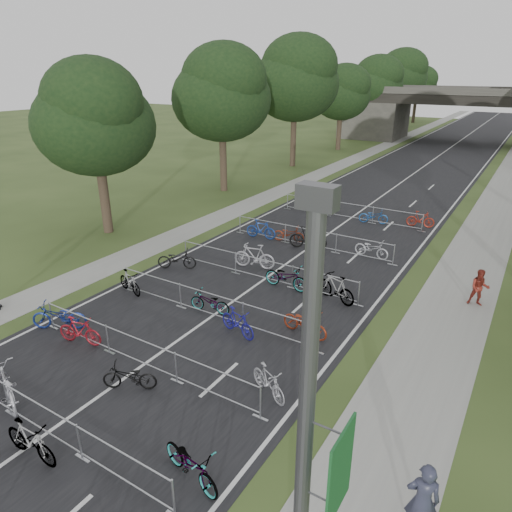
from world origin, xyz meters
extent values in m
cube|color=black|center=(0.00, 50.00, 0.01)|extent=(11.00, 140.00, 0.01)
cube|color=gray|center=(-7.50, 50.00, 0.01)|extent=(2.00, 140.00, 0.01)
cube|color=silver|center=(0.00, 50.00, 0.00)|extent=(0.12, 140.00, 0.00)
cube|color=#403D39|center=(-11.50, 65.00, 2.50)|extent=(8.00, 8.00, 5.00)
cube|color=black|center=(0.00, 65.00, 5.60)|extent=(30.00, 8.00, 1.20)
cube|color=#403D39|center=(0.00, 61.20, 6.60)|extent=(30.00, 0.40, 0.90)
cube|color=#403D39|center=(0.00, 68.80, 6.60)|extent=(30.00, 0.40, 0.90)
cube|color=#4C4C51|center=(8.30, 2.00, 8.10)|extent=(0.35, 0.18, 0.22)
cube|color=#175325|center=(8.72, 2.00, 5.20)|extent=(0.03, 0.65, 1.10)
cylinder|color=#33261C|center=(-11.50, 16.00, 2.10)|extent=(0.56, 0.56, 4.20)
ellipsoid|color=black|center=(-11.50, 16.00, 6.22)|extent=(6.72, 6.72, 5.51)
sphere|color=black|center=(-10.90, 15.50, 7.56)|extent=(5.38, 5.38, 5.38)
sphere|color=black|center=(-12.00, 16.50, 5.38)|extent=(4.37, 4.37, 4.37)
cylinder|color=#33261C|center=(-11.50, 28.00, 2.36)|extent=(0.56, 0.56, 4.72)
ellipsoid|color=black|center=(-11.50, 28.00, 6.99)|extent=(7.56, 7.56, 6.20)
sphere|color=black|center=(-10.90, 27.50, 8.50)|extent=(6.05, 6.05, 6.05)
sphere|color=black|center=(-12.00, 28.50, 6.05)|extent=(4.91, 4.91, 4.91)
cylinder|color=#33261C|center=(-11.50, 40.00, 2.62)|extent=(0.56, 0.56, 5.25)
ellipsoid|color=black|center=(-11.50, 40.00, 7.77)|extent=(8.40, 8.40, 6.89)
sphere|color=black|center=(-10.90, 39.50, 9.45)|extent=(6.72, 6.72, 6.72)
sphere|color=black|center=(-12.00, 40.50, 6.72)|extent=(5.46, 5.46, 5.46)
cylinder|color=#33261C|center=(-11.50, 52.00, 2.10)|extent=(0.56, 0.56, 4.20)
ellipsoid|color=black|center=(-11.50, 52.00, 6.22)|extent=(6.72, 6.72, 5.51)
sphere|color=black|center=(-10.90, 51.50, 7.56)|extent=(5.38, 5.38, 5.38)
sphere|color=black|center=(-12.00, 52.50, 5.38)|extent=(4.37, 4.37, 4.37)
cylinder|color=#33261C|center=(-11.50, 64.00, 2.36)|extent=(0.56, 0.56, 4.72)
ellipsoid|color=black|center=(-11.50, 64.00, 6.99)|extent=(7.56, 7.56, 6.20)
sphere|color=black|center=(-10.90, 63.50, 8.50)|extent=(6.05, 6.05, 6.05)
sphere|color=black|center=(-12.00, 64.50, 6.05)|extent=(4.91, 4.91, 4.91)
cylinder|color=#33261C|center=(-11.50, 76.00, 2.62)|extent=(0.56, 0.56, 5.25)
ellipsoid|color=black|center=(-11.50, 76.00, 7.77)|extent=(8.40, 8.40, 6.89)
sphere|color=black|center=(-10.90, 75.50, 9.45)|extent=(6.72, 6.72, 6.72)
sphere|color=black|center=(-12.00, 76.50, 6.72)|extent=(5.46, 5.46, 5.46)
cylinder|color=#33261C|center=(-11.50, 88.00, 2.10)|extent=(0.56, 0.56, 4.20)
ellipsoid|color=black|center=(-11.50, 88.00, 6.22)|extent=(6.72, 6.72, 5.51)
sphere|color=black|center=(-10.90, 87.50, 7.56)|extent=(5.38, 5.38, 5.38)
sphere|color=black|center=(-12.00, 88.50, 5.38)|extent=(4.37, 4.37, 4.37)
cylinder|color=#AAACB2|center=(0.00, 3.60, 1.05)|extent=(9.20, 0.04, 0.04)
cylinder|color=#AAACB2|center=(0.00, 3.60, 0.18)|extent=(9.20, 0.04, 0.04)
cylinder|color=#AAACB2|center=(-1.53, 3.60, 0.55)|extent=(0.05, 0.05, 1.10)
cube|color=#AAACB2|center=(-1.53, 3.60, 0.01)|extent=(0.50, 0.08, 0.03)
cylinder|color=#AAACB2|center=(1.53, 3.60, 0.55)|extent=(0.05, 0.05, 1.10)
cube|color=#AAACB2|center=(1.53, 3.60, 0.01)|extent=(0.50, 0.08, 0.03)
cylinder|color=#AAACB2|center=(4.60, 3.60, 0.55)|extent=(0.05, 0.05, 1.10)
cylinder|color=#AAACB2|center=(0.00, 7.20, 1.05)|extent=(9.20, 0.04, 0.04)
cylinder|color=#AAACB2|center=(0.00, 7.20, 0.18)|extent=(9.20, 0.04, 0.04)
cylinder|color=#AAACB2|center=(-4.60, 7.20, 0.55)|extent=(0.05, 0.05, 1.10)
cube|color=#AAACB2|center=(-4.60, 7.20, 0.01)|extent=(0.50, 0.08, 0.03)
cylinder|color=#AAACB2|center=(-1.53, 7.20, 0.55)|extent=(0.05, 0.05, 1.10)
cube|color=#AAACB2|center=(-1.53, 7.20, 0.01)|extent=(0.50, 0.08, 0.03)
cylinder|color=#AAACB2|center=(1.53, 7.20, 0.55)|extent=(0.05, 0.05, 1.10)
cube|color=#AAACB2|center=(1.53, 7.20, 0.01)|extent=(0.50, 0.08, 0.03)
cylinder|color=#AAACB2|center=(4.60, 7.20, 0.55)|extent=(0.05, 0.05, 1.10)
cube|color=#AAACB2|center=(4.60, 7.20, 0.01)|extent=(0.50, 0.08, 0.03)
cylinder|color=#AAACB2|center=(0.00, 11.00, 1.05)|extent=(9.20, 0.04, 0.04)
cylinder|color=#AAACB2|center=(0.00, 11.00, 0.18)|extent=(9.20, 0.04, 0.04)
cylinder|color=#AAACB2|center=(-4.60, 11.00, 0.55)|extent=(0.05, 0.05, 1.10)
cube|color=#AAACB2|center=(-4.60, 11.00, 0.01)|extent=(0.50, 0.08, 0.03)
cylinder|color=#AAACB2|center=(-1.53, 11.00, 0.55)|extent=(0.05, 0.05, 1.10)
cube|color=#AAACB2|center=(-1.53, 11.00, 0.01)|extent=(0.50, 0.08, 0.03)
cylinder|color=#AAACB2|center=(1.53, 11.00, 0.55)|extent=(0.05, 0.05, 1.10)
cube|color=#AAACB2|center=(1.53, 11.00, 0.01)|extent=(0.50, 0.08, 0.03)
cylinder|color=#AAACB2|center=(4.60, 11.00, 0.55)|extent=(0.05, 0.05, 1.10)
cube|color=#AAACB2|center=(4.60, 11.00, 0.01)|extent=(0.50, 0.08, 0.03)
cylinder|color=#AAACB2|center=(0.00, 15.00, 1.05)|extent=(9.20, 0.04, 0.04)
cylinder|color=#AAACB2|center=(0.00, 15.00, 0.18)|extent=(9.20, 0.04, 0.04)
cylinder|color=#AAACB2|center=(-4.60, 15.00, 0.55)|extent=(0.05, 0.05, 1.10)
cube|color=#AAACB2|center=(-4.60, 15.00, 0.01)|extent=(0.50, 0.08, 0.03)
cylinder|color=#AAACB2|center=(-1.53, 15.00, 0.55)|extent=(0.05, 0.05, 1.10)
cube|color=#AAACB2|center=(-1.53, 15.00, 0.01)|extent=(0.50, 0.08, 0.03)
cylinder|color=#AAACB2|center=(1.53, 15.00, 0.55)|extent=(0.05, 0.05, 1.10)
cube|color=#AAACB2|center=(1.53, 15.00, 0.01)|extent=(0.50, 0.08, 0.03)
cylinder|color=#AAACB2|center=(4.60, 15.00, 0.55)|extent=(0.05, 0.05, 1.10)
cube|color=#AAACB2|center=(4.60, 15.00, 0.01)|extent=(0.50, 0.08, 0.03)
cylinder|color=#AAACB2|center=(0.00, 20.00, 1.05)|extent=(9.20, 0.04, 0.04)
cylinder|color=#AAACB2|center=(0.00, 20.00, 0.18)|extent=(9.20, 0.04, 0.04)
cylinder|color=#AAACB2|center=(-4.60, 20.00, 0.55)|extent=(0.05, 0.05, 1.10)
cube|color=#AAACB2|center=(-4.60, 20.00, 0.01)|extent=(0.50, 0.08, 0.03)
cylinder|color=#AAACB2|center=(-1.53, 20.00, 0.55)|extent=(0.05, 0.05, 1.10)
cube|color=#AAACB2|center=(-1.53, 20.00, 0.01)|extent=(0.50, 0.08, 0.03)
cylinder|color=#AAACB2|center=(1.53, 20.00, 0.55)|extent=(0.05, 0.05, 1.10)
cube|color=#AAACB2|center=(1.53, 20.00, 0.01)|extent=(0.50, 0.08, 0.03)
cylinder|color=#AAACB2|center=(4.60, 20.00, 0.55)|extent=(0.05, 0.05, 1.10)
cube|color=#AAACB2|center=(4.60, 20.00, 0.01)|extent=(0.50, 0.08, 0.03)
cylinder|color=#AAACB2|center=(0.00, 26.00, 1.05)|extent=(9.20, 0.04, 0.04)
cylinder|color=#AAACB2|center=(0.00, 26.00, 0.18)|extent=(9.20, 0.04, 0.04)
cylinder|color=#AAACB2|center=(-4.60, 26.00, 0.55)|extent=(0.05, 0.05, 1.10)
cube|color=#AAACB2|center=(-4.60, 26.00, 0.01)|extent=(0.50, 0.08, 0.03)
cylinder|color=#AAACB2|center=(-1.53, 26.00, 0.55)|extent=(0.05, 0.05, 1.10)
cube|color=#AAACB2|center=(-1.53, 26.00, 0.01)|extent=(0.50, 0.08, 0.03)
cylinder|color=#AAACB2|center=(1.53, 26.00, 0.55)|extent=(0.05, 0.05, 1.10)
cube|color=#AAACB2|center=(1.53, 26.00, 0.01)|extent=(0.50, 0.08, 0.03)
cylinder|color=#AAACB2|center=(4.60, 26.00, 0.55)|extent=(0.05, 0.05, 1.10)
cube|color=#AAACB2|center=(4.60, 26.00, 0.01)|extent=(0.50, 0.08, 0.03)
imported|color=silver|center=(-2.06, 3.90, 0.54)|extent=(2.19, 1.44, 1.09)
imported|color=#AAACB2|center=(0.48, 2.97, 0.55)|extent=(1.85, 0.59, 1.10)
imported|color=#AAACB2|center=(4.30, 4.56, 0.51)|extent=(2.06, 1.12, 1.03)
imported|color=navy|center=(-4.30, 7.30, 0.54)|extent=(2.11, 1.68, 1.07)
imported|color=maroon|center=(-2.81, 7.05, 0.52)|extent=(1.80, 0.90, 1.04)
imported|color=black|center=(0.55, 6.19, 0.44)|extent=(1.75, 1.33, 0.88)
imported|color=#A0A0A8|center=(4.30, 8.16, 0.49)|extent=(1.68, 1.12, 0.98)
imported|color=#AAACB2|center=(-4.30, 10.86, 0.51)|extent=(1.77, 0.90, 1.02)
imported|color=#AAACB2|center=(-0.26, 11.29, 0.46)|extent=(1.81, 0.85, 0.91)
imported|color=navy|center=(1.62, 10.50, 0.52)|extent=(1.81, 0.93, 1.05)
imported|color=maroon|center=(3.72, 11.80, 0.50)|extent=(1.95, 0.90, 0.99)
imported|color=black|center=(-4.30, 13.96, 0.50)|extent=(1.99, 1.49, 1.00)
imported|color=#A2A1A8|center=(-1.10, 16.02, 0.63)|extent=(2.17, 1.05, 1.26)
imported|color=#AAACB2|center=(1.31, 14.85, 0.56)|extent=(2.14, 0.77, 1.12)
imported|color=#AAACB2|center=(3.64, 14.91, 0.60)|extent=(2.07, 1.22, 1.20)
imported|color=#1A3D94|center=(-3.05, 19.85, 0.55)|extent=(1.89, 0.70, 1.11)
imported|color=maroon|center=(-1.42, 20.23, 0.47)|extent=(1.87, 1.00, 0.94)
imported|color=black|center=(-0.01, 19.78, 0.62)|extent=(2.15, 1.07, 1.24)
imported|color=#B8B8C0|center=(3.34, 20.41, 0.49)|extent=(1.91, 0.84, 0.97)
imported|color=#AAACB2|center=(-2.12, 26.66, 0.58)|extent=(1.96, 0.67, 1.16)
imported|color=navy|center=(1.58, 26.02, 0.48)|extent=(1.92, 1.08, 0.95)
imported|color=maroon|center=(4.30, 26.83, 0.50)|extent=(1.73, 0.79, 1.00)
imported|color=#2B2E41|center=(9.20, 6.01, 0.95)|extent=(0.79, 0.62, 1.89)
imported|color=maroon|center=(8.79, 17.66, 0.79)|extent=(0.88, 0.75, 1.58)
camera|label=1|loc=(9.84, -1.49, 9.11)|focal=32.00mm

